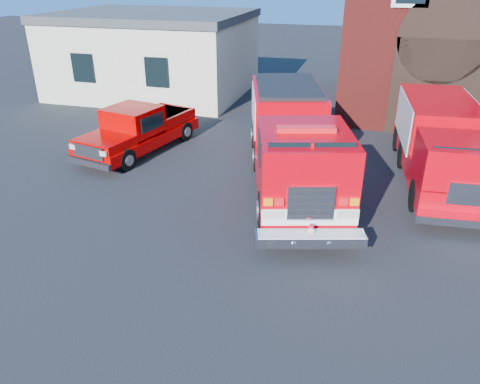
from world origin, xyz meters
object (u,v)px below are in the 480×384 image
(side_building, at_px, (154,53))
(fire_engine, at_px, (293,141))
(pickup_truck, at_px, (139,130))
(secondary_truck, at_px, (442,142))

(side_building, xyz_separation_m, fire_engine, (9.69, -10.35, -0.74))
(side_building, xyz_separation_m, pickup_truck, (3.47, -9.04, -1.35))
(side_building, height_order, fire_engine, side_building)
(secondary_truck, bearing_deg, fire_engine, -161.70)
(fire_engine, bearing_deg, side_building, 133.09)
(fire_engine, relative_size, pickup_truck, 1.63)
(side_building, distance_m, pickup_truck, 9.77)
(secondary_truck, bearing_deg, pickup_truck, -178.76)
(fire_engine, distance_m, pickup_truck, 6.39)
(pickup_truck, xyz_separation_m, secondary_truck, (10.92, 0.24, 0.48))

